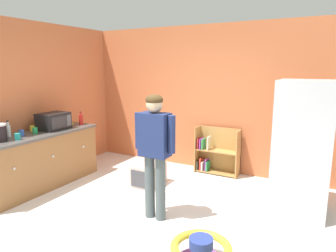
# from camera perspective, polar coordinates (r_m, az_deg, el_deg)

# --- Properties ---
(ground_plane) EXTENTS (12.00, 12.00, 0.00)m
(ground_plane) POSITION_cam_1_polar(r_m,az_deg,el_deg) (4.06, -3.34, -17.55)
(ground_plane) COLOR silver
(ground_plane) RESTS_ON ground
(back_wall) EXTENTS (5.20, 0.06, 2.70)m
(back_wall) POSITION_cam_1_polar(r_m,az_deg,el_deg) (5.70, 8.97, 4.97)
(back_wall) COLOR #C5663B
(back_wall) RESTS_ON ground
(left_side_wall) EXTENTS (0.06, 2.99, 2.70)m
(left_side_wall) POSITION_cam_1_polar(r_m,az_deg,el_deg) (5.95, -21.28, 4.60)
(left_side_wall) COLOR #C5683E
(left_side_wall) RESTS_ON ground
(kitchen_counter) EXTENTS (0.65, 2.04, 0.90)m
(kitchen_counter) POSITION_cam_1_polar(r_m,az_deg,el_deg) (5.39, -22.91, -5.90)
(kitchen_counter) COLOR brown
(kitchen_counter) RESTS_ON ground
(refrigerator) EXTENTS (0.73, 0.68, 1.78)m
(refrigerator) POSITION_cam_1_polar(r_m,az_deg,el_deg) (4.39, 23.97, -3.78)
(refrigerator) COLOR #B7BABF
(refrigerator) RESTS_ON ground
(bookshelf) EXTENTS (0.80, 0.28, 0.85)m
(bookshelf) POSITION_cam_1_polar(r_m,az_deg,el_deg) (5.70, 8.88, -5.12)
(bookshelf) COLOR #AE7D42
(bookshelf) RESTS_ON ground
(standing_person) EXTENTS (0.57, 0.22, 1.61)m
(standing_person) POSITION_cam_1_polar(r_m,az_deg,el_deg) (3.81, -2.50, -3.68)
(standing_person) COLOR #4A5657
(standing_person) RESTS_ON ground
(pet_carrier) EXTENTS (0.42, 0.55, 0.36)m
(pet_carrier) POSITION_cam_1_polar(r_m,az_deg,el_deg) (5.14, -3.70, -9.01)
(pet_carrier) COLOR beige
(pet_carrier) RESTS_ON ground
(microwave) EXTENTS (0.37, 0.48, 0.28)m
(microwave) POSITION_cam_1_polar(r_m,az_deg,el_deg) (5.48, -20.70, 0.87)
(microwave) COLOR black
(microwave) RESTS_ON kitchen_counter
(banana_bunch) EXTENTS (0.15, 0.16, 0.04)m
(banana_bunch) POSITION_cam_1_polar(r_m,az_deg,el_deg) (5.74, -17.83, 0.35)
(banana_bunch) COLOR yellow
(banana_bunch) RESTS_ON kitchen_counter
(clear_bottle) EXTENTS (0.07, 0.07, 0.25)m
(clear_bottle) POSITION_cam_1_polar(r_m,az_deg,el_deg) (5.19, -27.80, -0.71)
(clear_bottle) COLOR silver
(clear_bottle) RESTS_ON kitchen_counter
(ketchup_bottle) EXTENTS (0.07, 0.07, 0.25)m
(ketchup_bottle) POSITION_cam_1_polar(r_m,az_deg,el_deg) (5.74, -16.04, 1.17)
(ketchup_bottle) COLOR red
(ketchup_bottle) RESTS_ON kitchen_counter
(green_cup) EXTENTS (0.08, 0.08, 0.09)m
(green_cup) POSITION_cam_1_polar(r_m,az_deg,el_deg) (5.27, -23.70, -0.77)
(green_cup) COLOR green
(green_cup) RESTS_ON kitchen_counter
(white_cup) EXTENTS (0.08, 0.08, 0.09)m
(white_cup) POSITION_cam_1_polar(r_m,az_deg,el_deg) (5.92, -18.95, 0.78)
(white_cup) COLOR white
(white_cup) RESTS_ON kitchen_counter
(yellow_cup) EXTENTS (0.08, 0.08, 0.09)m
(yellow_cup) POSITION_cam_1_polar(r_m,az_deg,el_deg) (5.46, -24.13, -0.41)
(yellow_cup) COLOR yellow
(yellow_cup) RESTS_ON kitchen_counter
(teal_cup) EXTENTS (0.08, 0.08, 0.09)m
(teal_cup) POSITION_cam_1_polar(r_m,az_deg,el_deg) (4.92, -26.40, -1.79)
(teal_cup) COLOR teal
(teal_cup) RESTS_ON kitchen_counter
(blue_cup) EXTENTS (0.08, 0.08, 0.09)m
(blue_cup) POSITION_cam_1_polar(r_m,az_deg,el_deg) (5.17, -25.83, -1.17)
(blue_cup) COLOR blue
(blue_cup) RESTS_ON kitchen_counter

